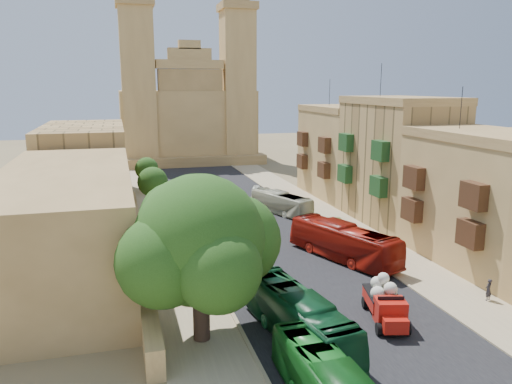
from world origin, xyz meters
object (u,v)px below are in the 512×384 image
ficus_tree (201,244)px  pedestrian_c (362,242)px  street_tree_d (147,169)px  pedestrian_a (488,290)px  olive_pickup (336,232)px  car_white_a (218,204)px  street_tree_b (162,206)px  bus_cream_east (281,203)px  car_white_b (257,189)px  car_blue_a (240,244)px  bus_green_north (298,316)px  bus_red_east (344,242)px  street_tree_a (176,246)px  car_blue_b (186,183)px  car_dkblue (187,187)px  church (187,113)px  red_truck (386,302)px  car_cream (326,238)px  street_tree_c (153,182)px

ficus_tree → pedestrian_c: size_ratio=6.22×
street_tree_d → pedestrian_a: (21.00, -43.98, -2.60)m
olive_pickup → car_white_a: bearing=118.7°
ficus_tree → street_tree_b: size_ratio=1.85×
pedestrian_c → bus_cream_east: bearing=-154.7°
ficus_tree → car_white_b: 42.26m
car_blue_a → car_white_b: size_ratio=1.14×
car_white_b → bus_green_north: bearing=95.9°
bus_cream_east → car_white_b: (0.34, 12.02, -0.70)m
bus_cream_east → bus_red_east: bearing=69.0°
bus_cream_east → bus_green_north: bearing=52.0°
street_tree_a → street_tree_d: street_tree_d is taller
street_tree_d → car_white_a: bearing=-57.2°
bus_cream_east → car_white_b: 12.04m
street_tree_b → car_blue_b: street_tree_b is taller
pedestrian_a → pedestrian_c: 12.99m
car_dkblue → car_blue_a: bearing=-90.4°
car_blue_a → pedestrian_c: bearing=-17.0°
car_white_b → car_blue_b: (-9.23, 6.65, 0.03)m
street_tree_a → pedestrian_a: street_tree_a is taller
church → car_blue_a: bearing=-93.3°
church → street_tree_a: (-10.00, -66.61, -6.16)m
bus_red_east → car_blue_b: bearing=-96.1°
car_white_a → street_tree_a: bearing=-117.6°
pedestrian_a → street_tree_b: bearing=-64.9°
red_truck → car_white_b: (2.61, 40.21, -0.72)m
street_tree_d → car_dkblue: street_tree_d is taller
street_tree_d → car_white_b: size_ratio=1.45×
street_tree_b → olive_pickup: bearing=-13.6°
church → bus_green_north: church is taller
pedestrian_c → car_dkblue: bearing=-144.3°
red_truck → car_cream: red_truck is taller
car_blue_a → street_tree_a: bearing=-136.2°
car_white_b → car_white_a: bearing=65.3°
red_truck → bus_green_north: bearing=-172.4°
olive_pickup → car_cream: 1.93m
church → street_tree_c: (-10.00, -42.61, -5.80)m
car_dkblue → car_blue_b: size_ratio=1.22×
street_tree_b → car_blue_a: 8.69m
street_tree_d → pedestrian_c: 36.11m
car_white_a → church: bearing=77.9°
red_truck → car_white_a: size_ratio=1.43×
olive_pickup → bus_green_north: bearing=-120.7°
street_tree_b → street_tree_a: bearing=-90.0°
church → car_cream: church is taller
olive_pickup → car_dkblue: 29.26m
street_tree_d → pedestrian_c: size_ratio=3.13×
street_tree_a → bus_cream_east: (14.60, 19.37, -2.06)m
street_tree_c → car_white_a: street_tree_c is taller
car_blue_a → car_white_a: 16.67m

